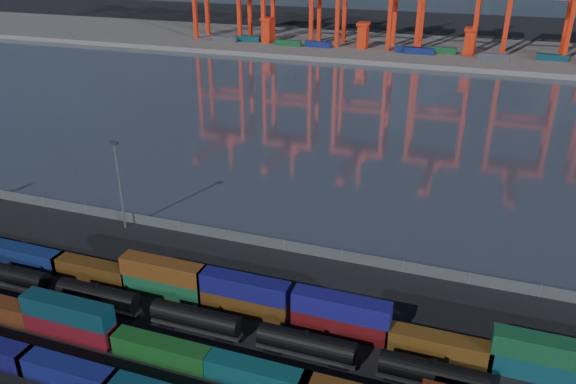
% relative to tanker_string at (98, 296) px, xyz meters
% --- Properties ---
extents(ground, '(700.00, 700.00, 0.00)m').
position_rel_tanker_string_xyz_m(ground, '(19.49, -4.30, -2.00)').
color(ground, black).
rests_on(ground, ground).
extents(harbor_water, '(700.00, 700.00, 0.00)m').
position_rel_tanker_string_xyz_m(harbor_water, '(19.49, 100.70, -1.99)').
color(harbor_water, '#313947').
rests_on(harbor_water, ground).
extents(far_quay, '(700.00, 70.00, 2.00)m').
position_rel_tanker_string_xyz_m(far_quay, '(19.49, 205.70, -1.00)').
color(far_quay, '#514F4C').
rests_on(far_quay, ground).
extents(container_row_mid, '(142.27, 2.63, 5.61)m').
position_rel_tanker_string_xyz_m(container_row_mid, '(22.44, -6.42, 0.00)').
color(container_row_mid, '#484A4E').
rests_on(container_row_mid, ground).
extents(container_row_north, '(142.77, 2.67, 5.68)m').
position_rel_tanker_string_xyz_m(container_row_north, '(31.50, 6.01, 0.37)').
color(container_row_north, navy).
rests_on(container_row_north, ground).
extents(tanker_string, '(105.98, 2.79, 3.99)m').
position_rel_tanker_string_xyz_m(tanker_string, '(0.00, 0.00, 0.00)').
color(tanker_string, black).
rests_on(tanker_string, ground).
extents(waterfront_fence, '(160.12, 0.12, 2.20)m').
position_rel_tanker_string_xyz_m(waterfront_fence, '(19.49, 23.70, -1.00)').
color(waterfront_fence, '#595B5E').
rests_on(waterfront_fence, ground).
extents(yard_light_mast, '(1.60, 0.40, 16.60)m').
position_rel_tanker_string_xyz_m(yard_light_mast, '(-10.51, 21.70, 7.30)').
color(yard_light_mast, slate).
rests_on(yard_light_mast, ground).
extents(quay_containers, '(172.58, 10.99, 2.60)m').
position_rel_tanker_string_xyz_m(quay_containers, '(8.49, 191.16, 1.30)').
color(quay_containers, navy).
rests_on(quay_containers, far_quay).
extents(straddle_carriers, '(140.00, 7.00, 11.10)m').
position_rel_tanker_string_xyz_m(straddle_carriers, '(16.99, 195.70, 5.82)').
color(straddle_carriers, red).
rests_on(straddle_carriers, far_quay).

